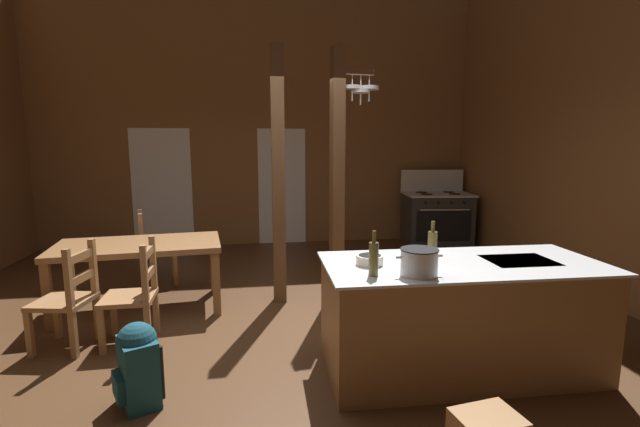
{
  "coord_description": "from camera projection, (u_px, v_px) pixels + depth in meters",
  "views": [
    {
      "loc": [
        -0.16,
        -3.87,
        1.81
      ],
      "look_at": [
        0.57,
        0.87,
        1.04
      ],
      "focal_mm": 24.92,
      "sensor_mm": 36.0,
      "label": 1
    }
  ],
  "objects": [
    {
      "name": "stove_range",
      "position": [
        437.0,
        219.0,
        7.82
      ],
      "size": [
        1.21,
        0.91,
        1.32
      ],
      "color": "#2F2F2F",
      "rests_on": "ground_plane"
    },
    {
      "name": "support_post_with_pot_rack",
      "position": [
        340.0,
        165.0,
        5.02
      ],
      "size": [
        0.57,
        0.27,
        2.85
      ],
      "color": "brown",
      "rests_on": "ground_plane"
    },
    {
      "name": "kitchen_island",
      "position": [
        460.0,
        317.0,
        3.52
      ],
      "size": [
        2.18,
        1.01,
        0.89
      ],
      "color": "brown",
      "rests_on": "ground_plane"
    },
    {
      "name": "mixing_bowl_on_counter",
      "position": [
        370.0,
        260.0,
        3.37
      ],
      "size": [
        0.21,
        0.21,
        0.07
      ],
      "color": "silver",
      "rests_on": "kitchen_island"
    },
    {
      "name": "bottle_short_on_counter",
      "position": [
        432.0,
        246.0,
        3.45
      ],
      "size": [
        0.07,
        0.07,
        0.32
      ],
      "color": "brown",
      "rests_on": "kitchen_island"
    },
    {
      "name": "backpack",
      "position": [
        138.0,
        362.0,
        3.06
      ],
      "size": [
        0.37,
        0.38,
        0.6
      ],
      "color": "#194756",
      "rests_on": "ground_plane"
    },
    {
      "name": "ladderback_chair_at_table_end",
      "position": [
        154.0,
        249.0,
        5.71
      ],
      "size": [
        0.53,
        0.53,
        0.95
      ],
      "color": "#9E7044",
      "rests_on": "ground_plane"
    },
    {
      "name": "dining_table",
      "position": [
        139.0,
        251.0,
        4.79
      ],
      "size": [
        1.79,
        1.08,
        0.74
      ],
      "color": "brown",
      "rests_on": "ground_plane"
    },
    {
      "name": "ground_plane",
      "position": [
        273.0,
        346.0,
        4.1
      ],
      "size": [
        8.31,
        8.94,
        0.1
      ],
      "primitive_type": "cube",
      "color": "#4C301C"
    },
    {
      "name": "support_post_center",
      "position": [
        278.0,
        178.0,
        4.91
      ],
      "size": [
        0.14,
        0.14,
        2.85
      ],
      "color": "brown",
      "rests_on": "ground_plane"
    },
    {
      "name": "wall_back",
      "position": [
        259.0,
        117.0,
        7.77
      ],
      "size": [
        8.31,
        0.14,
        4.5
      ],
      "primitive_type": "cube",
      "color": "brown",
      "rests_on": "ground_plane"
    },
    {
      "name": "stockpot_on_counter",
      "position": [
        419.0,
        262.0,
        3.09
      ],
      "size": [
        0.34,
        0.27,
        0.19
      ],
      "color": "silver",
      "rests_on": "kitchen_island"
    },
    {
      "name": "glazed_panel_back_right",
      "position": [
        282.0,
        187.0,
        7.95
      ],
      "size": [
        0.84,
        0.01,
        2.05
      ],
      "primitive_type": "cube",
      "color": "white",
      "rests_on": "ground_plane"
    },
    {
      "name": "ladderback_chair_by_post",
      "position": [
        69.0,
        299.0,
        3.89
      ],
      "size": [
        0.52,
        0.52,
        0.95
      ],
      "color": "#9E7044",
      "rests_on": "ground_plane"
    },
    {
      "name": "bottle_tall_on_counter",
      "position": [
        374.0,
        258.0,
        3.08
      ],
      "size": [
        0.07,
        0.07,
        0.32
      ],
      "color": "brown",
      "rests_on": "kitchen_island"
    },
    {
      "name": "glazed_door_back_left",
      "position": [
        162.0,
        189.0,
        7.64
      ],
      "size": [
        1.0,
        0.01,
        2.05
      ],
      "primitive_type": "cube",
      "color": "white",
      "rests_on": "ground_plane"
    },
    {
      "name": "ladderback_chair_near_window",
      "position": [
        135.0,
        295.0,
        3.99
      ],
      "size": [
        0.45,
        0.45,
        0.95
      ],
      "color": "#9E7044",
      "rests_on": "ground_plane"
    }
  ]
}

